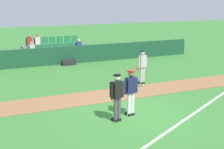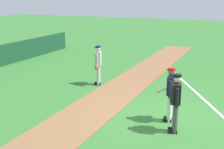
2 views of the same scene
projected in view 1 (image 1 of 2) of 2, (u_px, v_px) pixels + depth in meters
name	position (u px, v px, depth m)	size (l,w,h in m)	color
ground_plane	(132.00, 114.00, 12.49)	(80.00, 80.00, 0.00)	#387A33
infield_dirt_path	(106.00, 95.00, 14.80)	(28.00, 1.86, 0.03)	#936642
foul_line_chalk	(203.00, 107.00, 13.24)	(12.00, 0.10, 0.01)	white
dugout_fence	(60.00, 56.00, 21.55)	(20.00, 0.16, 1.19)	#19472D
stadium_bleachers	(55.00, 54.00, 22.85)	(4.45, 2.10, 1.90)	slate
batter_navy_jersey	(131.00, 91.00, 12.13)	(0.72, 0.75, 1.76)	white
umpire_home_plate	(117.00, 95.00, 11.55)	(0.57, 0.38, 1.76)	#4C4C4C
runner_grey_jersey	(142.00, 66.00, 16.61)	(0.67, 0.38, 1.76)	#B2B2B2
equipment_bag	(69.00, 62.00, 21.42)	(0.90, 0.36, 0.36)	#232328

